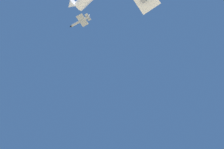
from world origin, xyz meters
The scene contains 1 object.
chase_jet_left_wing centered at (4.36, 23.69, 134.70)m, with size 15.32×8.68×4.00m.
Camera 1 is at (-32.60, 72.90, 2.15)m, focal length 35.95 mm.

